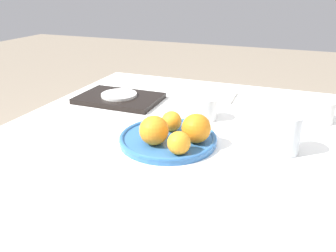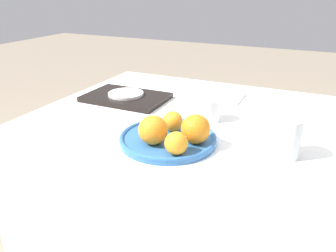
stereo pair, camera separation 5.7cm
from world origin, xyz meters
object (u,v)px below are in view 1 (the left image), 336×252
Objects in this scene: orange_0 at (154,130)px; orange_1 at (172,121)px; cup_0 at (322,111)px; serving_tray at (119,98)px; orange_2 at (196,128)px; side_plate at (119,95)px; napkin at (220,96)px; cup_1 at (206,109)px; fruit_platter at (168,138)px; orange_3 at (179,143)px; water_glass at (285,134)px.

orange_1 is at bearing 82.75° from orange_0.
serving_tray is at bearing -176.04° from cup_0.
orange_2 reaches higher than serving_tray.
side_plate reaches higher than napkin.
orange_1 is 0.50m from cup_0.
orange_0 is at bearing -105.83° from cup_1.
serving_tray is at bearing 131.67° from orange_0.
orange_0 reaches higher than side_plate.
side_plate is at bearing 143.54° from orange_1.
orange_0 and orange_2 have the same top height.
napkin is (0.05, 0.46, -0.01)m from fruit_platter.
fruit_platter is 3.45× the size of orange_2.
orange_3 is at bearing -53.19° from fruit_platter.
cup_0 reaches higher than napkin.
cup_0 is at bearing 43.84° from orange_2.
fruit_platter is 0.11m from orange_3.
cup_0 is at bearing 3.96° from side_plate.
orange_1 is 0.80× the size of cup_1.
serving_tray is 4.05× the size of cup_0.
orange_0 is at bearing -162.15° from water_glass.
water_glass is 0.48m from napkin.
serving_tray is at bearing 170.47° from cup_1.
water_glass is at bearing -19.19° from serving_tray.
water_glass is (0.25, 0.14, 0.01)m from orange_3.
orange_1 is 0.32m from water_glass.
orange_3 is at bearing -62.17° from orange_1.
side_plate is 1.79× the size of cup_0.
orange_0 is at bearing -111.09° from fruit_platter.
cup_1 is at bearing 75.55° from fruit_platter.
fruit_platter is 2.64× the size of water_glass.
orange_0 is 0.26× the size of serving_tray.
side_plate is at bearing -152.81° from napkin.
orange_1 reaches higher than side_plate.
serving_tray is at bearing 143.54° from orange_1.
cup_0 is at bearing 37.70° from fruit_platter.
orange_0 is 0.09m from orange_3.
water_glass reaches higher than fruit_platter.
orange_3 is at bearing -43.65° from side_plate.
water_glass reaches higher than side_plate.
orange_0 is 0.10m from orange_1.
orange_3 is 0.44× the size of side_plate.
cup_0 is at bearing 3.96° from serving_tray.
orange_2 reaches higher than orange_1.
orange_1 and orange_3 have the same top height.
cup_0 is (0.44, 0.37, -0.02)m from orange_0.
orange_3 is (0.07, -0.13, 0.00)m from orange_1.
water_glass is at bearing -111.00° from cup_0.
fruit_platter is 0.41m from serving_tray.
cup_1 is (-0.36, -0.11, -0.00)m from cup_0.
cup_1 is at bearing 74.17° from orange_0.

